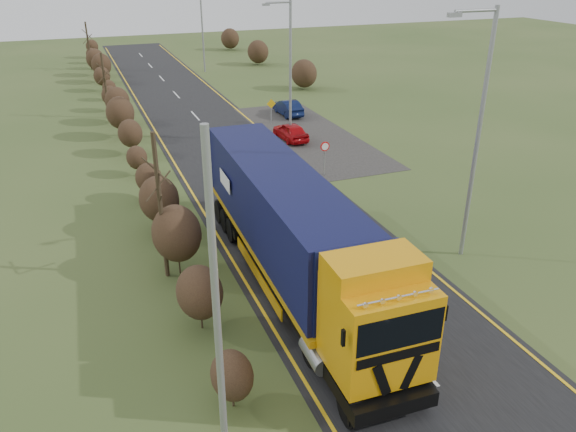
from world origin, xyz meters
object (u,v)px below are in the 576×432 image
(streetlight_near, at_px, (476,128))
(speed_sign, at_px, (325,152))
(car_red_hatchback, at_px, (291,132))
(car_blue_sedan, at_px, (288,108))
(lorry, at_px, (291,227))

(streetlight_near, bearing_deg, speed_sign, 97.59)
(car_red_hatchback, relative_size, streetlight_near, 0.35)
(car_blue_sedan, bearing_deg, car_red_hatchback, 69.55)
(car_red_hatchback, distance_m, streetlight_near, 18.77)
(lorry, height_order, car_blue_sedan, lorry)
(car_blue_sedan, height_order, speed_sign, speed_sign)
(lorry, relative_size, car_red_hatchback, 4.48)
(car_red_hatchback, relative_size, car_blue_sedan, 0.96)
(speed_sign, bearing_deg, car_blue_sedan, 77.92)
(lorry, bearing_deg, speed_sign, 61.03)
(car_red_hatchback, xyz_separation_m, car_blue_sedan, (2.23, 6.31, 0.00))
(car_blue_sedan, xyz_separation_m, streetlight_near, (-1.42, -24.36, 5.06))
(car_red_hatchback, xyz_separation_m, speed_sign, (-0.65, -7.13, 0.80))
(lorry, bearing_deg, car_red_hatchback, 70.30)
(streetlight_near, bearing_deg, lorry, 177.55)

